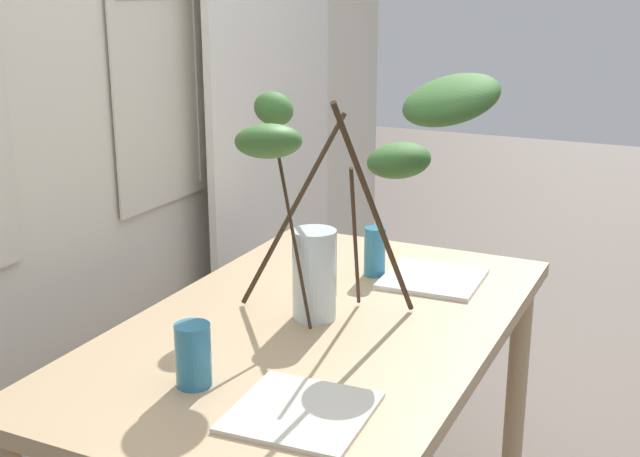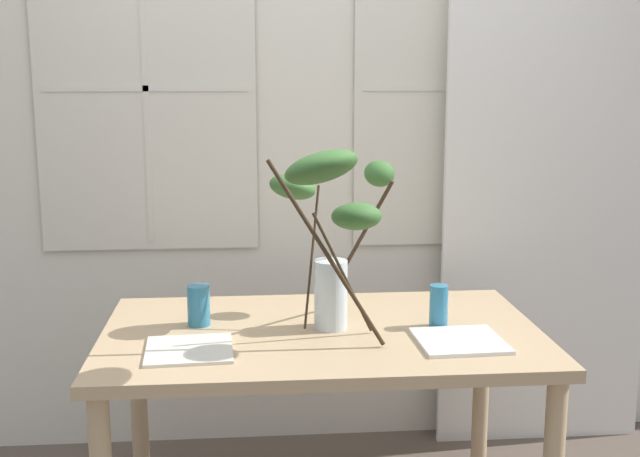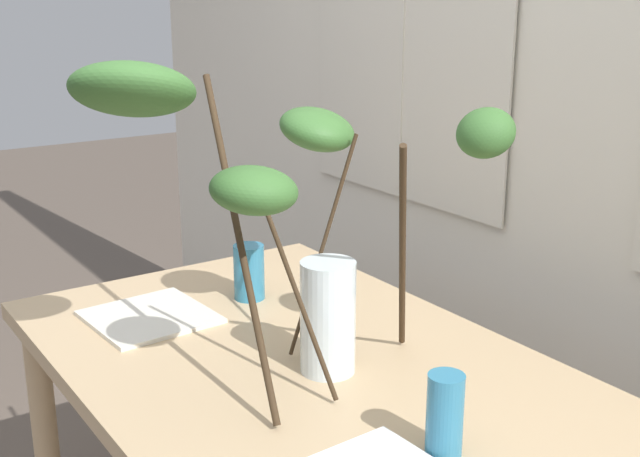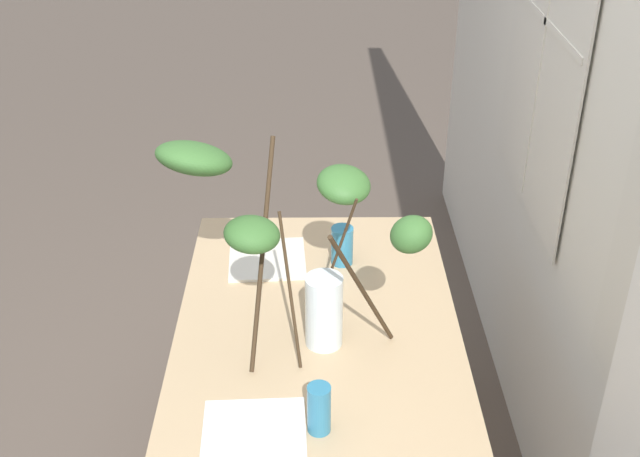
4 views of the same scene
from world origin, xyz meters
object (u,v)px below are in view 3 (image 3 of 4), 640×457
at_px(drinking_glass_blue_right, 443,415).
at_px(plate_square_left, 150,317).
at_px(drinking_glass_blue_left, 249,272).
at_px(vase_with_branches, 275,192).
at_px(dining_table, 312,405).

distance_m(drinking_glass_blue_right, plate_square_left, 0.86).
bearing_deg(drinking_glass_blue_left, vase_with_branches, -22.59).
bearing_deg(dining_table, drinking_glass_blue_left, 168.10).
height_order(vase_with_branches, drinking_glass_blue_left, vase_with_branches).
bearing_deg(drinking_glass_blue_right, dining_table, 179.52).
height_order(dining_table, vase_with_branches, vase_with_branches).
bearing_deg(plate_square_left, drinking_glass_blue_right, 11.78).
height_order(drinking_glass_blue_left, drinking_glass_blue_right, drinking_glass_blue_right).
distance_m(dining_table, drinking_glass_blue_right, 0.44).
xyz_separation_m(drinking_glass_blue_left, drinking_glass_blue_right, (0.83, -0.09, 0.00)).
xyz_separation_m(vase_with_branches, drinking_glass_blue_left, (-0.44, 0.18, -0.33)).
bearing_deg(vase_with_branches, dining_table, 101.90).
xyz_separation_m(dining_table, drinking_glass_blue_left, (-0.42, 0.09, 0.16)).
height_order(vase_with_branches, plate_square_left, vase_with_branches).
bearing_deg(plate_square_left, drinking_glass_blue_left, 86.79).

